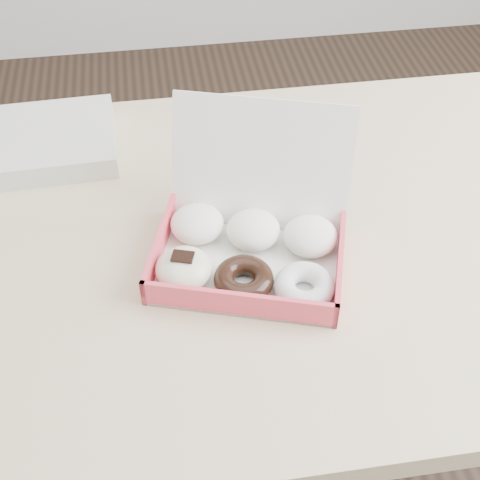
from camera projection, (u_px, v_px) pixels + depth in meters
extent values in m
plane|color=black|center=(252.00, 464.00, 1.56)|extent=(4.00, 4.00, 0.00)
cube|color=#CEBB88|center=(258.00, 241.00, 1.05)|extent=(1.20, 0.80, 0.04)
cylinder|color=#CEBB88|center=(455.00, 227.00, 1.62)|extent=(0.05, 0.05, 0.71)
cube|color=white|center=(248.00, 264.00, 0.98)|extent=(0.32, 0.27, 0.01)
cube|color=#EC4456|center=(238.00, 305.00, 0.90)|extent=(0.26, 0.09, 0.04)
cube|color=white|center=(258.00, 211.00, 1.03)|extent=(0.26, 0.09, 0.04)
cube|color=#EC4456|center=(160.00, 245.00, 0.98)|extent=(0.07, 0.19, 0.04)
cube|color=#EC4456|center=(340.00, 265.00, 0.95)|extent=(0.07, 0.19, 0.04)
cube|color=white|center=(260.00, 164.00, 0.99)|extent=(0.28, 0.15, 0.19)
ellipsoid|color=white|center=(197.00, 224.00, 1.00)|extent=(0.10, 0.10, 0.05)
ellipsoid|color=white|center=(253.00, 230.00, 1.00)|extent=(0.10, 0.10, 0.05)
ellipsoid|color=white|center=(310.00, 236.00, 0.99)|extent=(0.10, 0.10, 0.05)
ellipsoid|color=beige|center=(184.00, 269.00, 0.94)|extent=(0.10, 0.10, 0.05)
cube|color=black|center=(183.00, 256.00, 0.92)|extent=(0.04, 0.03, 0.00)
torus|color=black|center=(244.00, 279.00, 0.94)|extent=(0.11, 0.11, 0.03)
torus|color=white|center=(304.00, 286.00, 0.93)|extent=(0.11, 0.11, 0.03)
cube|color=silver|center=(42.00, 142.00, 1.17)|extent=(0.26, 0.21, 0.04)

